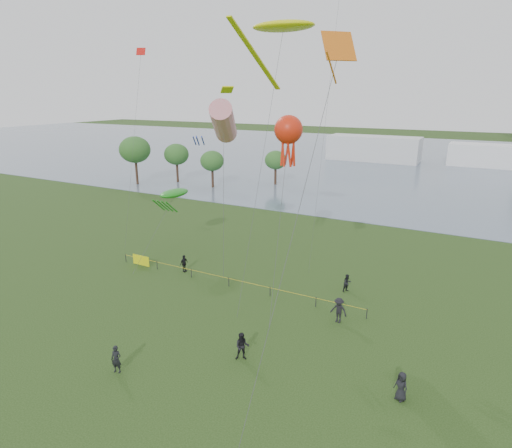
% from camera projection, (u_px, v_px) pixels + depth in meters
% --- Properties ---
extents(ground_plane, '(400.00, 400.00, 0.00)m').
position_uv_depth(ground_plane, '(163.00, 427.00, 21.51)').
color(ground_plane, '#1C3410').
extents(lake, '(400.00, 120.00, 0.08)m').
position_uv_depth(lake, '(426.00, 161.00, 105.97)').
color(lake, slate).
rests_on(lake, ground_plane).
extents(pavilion_left, '(22.00, 8.00, 6.00)m').
position_uv_depth(pavilion_left, '(373.00, 148.00, 106.25)').
color(pavilion_left, silver).
rests_on(pavilion_left, ground_plane).
extents(pavilion_right, '(18.00, 7.00, 5.00)m').
position_uv_depth(pavilion_right, '(491.00, 156.00, 97.28)').
color(pavilion_right, white).
rests_on(pavilion_right, ground_plane).
extents(trees, '(27.38, 16.53, 8.73)m').
position_uv_depth(trees, '(180.00, 154.00, 77.40)').
color(trees, '#352218').
rests_on(trees, ground_plane).
extents(fence, '(24.07, 0.07, 1.05)m').
position_uv_depth(fence, '(173.00, 268.00, 39.80)').
color(fence, black).
rests_on(fence, ground_plane).
extents(spectator_a, '(1.11, 1.02, 1.83)m').
position_uv_depth(spectator_a, '(242.00, 346.00, 26.75)').
color(spectator_a, black).
rests_on(spectator_a, ground_plane).
extents(spectator_b, '(1.32, 0.85, 1.94)m').
position_uv_depth(spectator_b, '(339.00, 310.00, 31.11)').
color(spectator_b, black).
rests_on(spectator_b, ground_plane).
extents(spectator_c, '(0.49, 1.00, 1.65)m').
position_uv_depth(spectator_c, '(184.00, 263.00, 40.06)').
color(spectator_c, black).
rests_on(spectator_c, ground_plane).
extents(spectator_d, '(0.99, 0.89, 1.69)m').
position_uv_depth(spectator_d, '(401.00, 386.00, 23.21)').
color(spectator_d, black).
rests_on(spectator_d, ground_plane).
extents(spectator_f, '(0.73, 0.58, 1.75)m').
position_uv_depth(spectator_f, '(116.00, 359.00, 25.51)').
color(spectator_f, black).
rests_on(spectator_f, ground_plane).
extents(spectator_g, '(0.91, 0.95, 1.55)m').
position_uv_depth(spectator_g, '(347.00, 283.00, 36.03)').
color(spectator_g, black).
rests_on(spectator_g, ground_plane).
extents(kite_stingray, '(4.86, 10.00, 21.19)m').
position_uv_depth(kite_stingray, '(282.00, 27.00, 31.22)').
color(kite_stingray, '#3F3F42').
extents(kite_windsock, '(4.34, 5.25, 15.72)m').
position_uv_depth(kite_windsock, '(223.00, 122.00, 36.96)').
color(kite_windsock, '#3F3F42').
extents(kite_creature, '(2.13, 9.20, 6.60)m').
position_uv_depth(kite_creature, '(174.00, 194.00, 44.11)').
color(kite_creature, '#3F3F42').
extents(kite_octopus, '(3.29, 8.71, 14.49)m').
position_uv_depth(kite_octopus, '(288.00, 131.00, 33.81)').
color(kite_octopus, '#3F3F42').
extents(kite_delta, '(1.68, 10.12, 18.85)m').
position_uv_depth(kite_delta, '(334.00, 65.00, 19.56)').
color(kite_delta, '#3F3F42').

